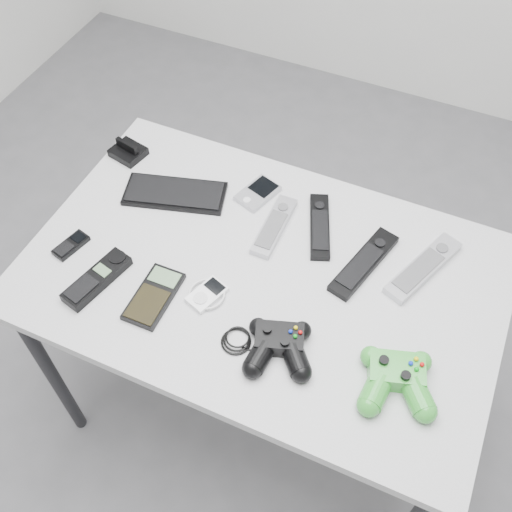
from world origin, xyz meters
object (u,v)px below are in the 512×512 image
at_px(remote_black_b, 364,263).
at_px(controller_green, 397,378).
at_px(remote_silver_b, 423,267).
at_px(mobile_phone, 71,245).
at_px(controller_black, 279,345).
at_px(desk, 262,287).
at_px(remote_silver_a, 274,226).
at_px(cordless_handset, 97,279).
at_px(remote_black_a, 320,226).
at_px(pda, 258,193).
at_px(calculator, 154,296).
at_px(pda_keyboard, 175,193).
at_px(mp3_player, 207,294).

height_order(remote_black_b, controller_green, controller_green).
bearing_deg(controller_green, remote_silver_b, 76.55).
distance_m(mobile_phone, controller_green, 0.81).
relative_size(remote_silver_b, controller_black, 0.95).
xyz_separation_m(desk, mobile_phone, (-0.45, -0.12, 0.07)).
height_order(remote_silver_a, cordless_handset, cordless_handset).
height_order(desk, controller_black, controller_black).
bearing_deg(controller_black, remote_black_a, 77.47).
bearing_deg(pda, calculator, -84.71).
height_order(remote_silver_a, remote_black_b, same).
height_order(pda_keyboard, remote_silver_b, remote_silver_b).
relative_size(remote_black_b, cordless_handset, 1.30).
bearing_deg(pda, remote_black_b, -0.32).
bearing_deg(calculator, controller_black, -2.47).
xyz_separation_m(pda, remote_silver_a, (0.08, -0.09, 0.00)).
bearing_deg(remote_black_a, remote_silver_a, -177.22).
bearing_deg(desk, remote_black_b, 28.45).
distance_m(remote_black_b, mp3_player, 0.37).
distance_m(pda, controller_black, 0.45).
height_order(pda, controller_green, controller_green).
height_order(desk, pda, pda).
xyz_separation_m(pda_keyboard, calculator, (0.11, -0.30, 0.00)).
xyz_separation_m(mobile_phone, mp3_player, (0.36, 0.01, 0.00)).
xyz_separation_m(desk, remote_silver_b, (0.34, 0.16, 0.08)).
height_order(pda_keyboard, mp3_player, same).
xyz_separation_m(mobile_phone, calculator, (0.25, -0.05, 0.00)).
bearing_deg(mp3_player, mobile_phone, -159.87).
bearing_deg(controller_black, pda_keyboard, 125.07).
height_order(desk, mobile_phone, mobile_phone).
bearing_deg(controller_green, pda_keyboard, 139.88).
xyz_separation_m(remote_black_a, remote_silver_b, (0.26, -0.02, 0.00)).
height_order(remote_silver_b, mp3_player, remote_silver_b).
bearing_deg(remote_black_b, remote_silver_b, 33.41).
relative_size(pda_keyboard, remote_black_a, 1.28).
distance_m(remote_black_b, cordless_handset, 0.62).
bearing_deg(cordless_handset, remote_black_b, 42.04).
xyz_separation_m(desk, pda, (-0.11, 0.22, 0.07)).
distance_m(remote_black_a, cordless_handset, 0.54).
bearing_deg(controller_black, remote_silver_b, 36.99).
bearing_deg(desk, remote_silver_a, 101.62).
bearing_deg(remote_black_a, mobile_phone, -171.59).
bearing_deg(pda, remote_silver_a, -28.34).
xyz_separation_m(pda_keyboard, pda, (0.19, 0.09, 0.00)).
relative_size(mobile_phone, cordless_handset, 0.51).
relative_size(remote_silver_a, cordless_handset, 1.12).
distance_m(pda, controller_green, 0.59).
bearing_deg(remote_black_a, controller_black, -104.93).
relative_size(remote_black_b, mobile_phone, 2.54).
xyz_separation_m(calculator, controller_black, (0.31, -0.01, 0.02)).
distance_m(remote_black_a, mobile_phone, 0.60).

